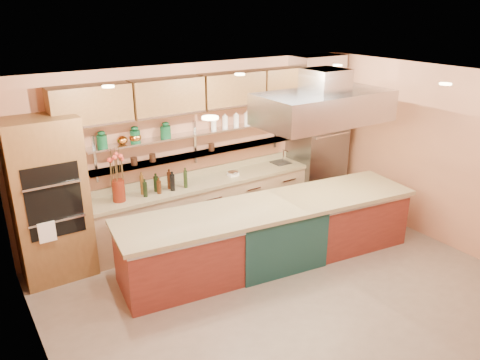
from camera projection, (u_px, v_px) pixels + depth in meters
floor at (288, 294)px, 6.31m from camera, size 6.00×5.00×0.02m
ceiling at (297, 84)px, 5.32m from camera, size 6.00×5.00×0.02m
wall_back at (197, 149)px, 7.77m from camera, size 6.00×0.04×2.80m
wall_left at (37, 267)px, 4.28m from camera, size 0.04×5.00×2.80m
wall_right at (441, 157)px, 7.35m from camera, size 0.04×5.00×2.80m
oven_stack at (50, 200)px, 6.35m from camera, size 0.95×0.64×2.30m
refrigerator at (317, 151)px, 8.81m from camera, size 0.95×0.72×2.10m
back_counter at (205, 207)px, 7.84m from camera, size 3.84×0.64×0.93m
wall_shelf_lower at (198, 154)px, 7.66m from camera, size 3.60×0.26×0.03m
wall_shelf_upper at (198, 133)px, 7.54m from camera, size 3.60×0.26×0.03m
upper_cabinets at (201, 93)px, 7.29m from camera, size 4.60×0.36×0.55m
range_hood at (324, 107)px, 6.77m from camera, size 2.00×1.00×0.45m
ceiling_downlights at (286, 84)px, 5.48m from camera, size 4.00×2.80×0.02m
island at (271, 233)px, 6.94m from camera, size 4.54×1.52×0.93m
flower_vase at (119, 191)px, 6.84m from camera, size 0.21×0.21×0.33m
oil_bottle_cluster at (164, 183)px, 7.22m from camera, size 0.83×0.37×0.26m
kitchen_scale at (233, 173)px, 7.89m from camera, size 0.18×0.13×0.10m
bar_faucet at (283, 156)px, 8.53m from camera, size 0.04×0.04×0.23m
copper_kettle at (122, 140)px, 6.87m from camera, size 0.17×0.17×0.13m
green_canister at (165, 132)px, 7.21m from camera, size 0.15×0.15×0.16m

